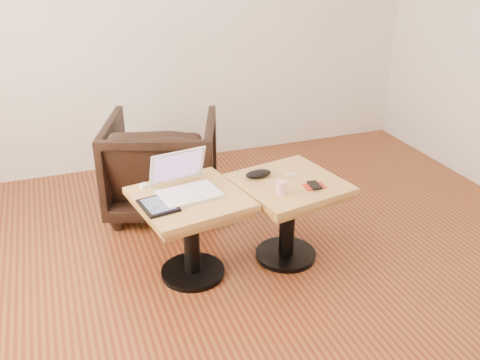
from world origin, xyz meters
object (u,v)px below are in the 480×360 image
object	(u,v)px
side_table_left	(190,216)
armchair	(162,165)
striped_cup	(281,188)
side_table_right	(288,201)
laptop	(185,185)

from	to	relation	value
side_table_left	armchair	world-z (taller)	armchair
side_table_left	striped_cup	distance (m)	0.56
side_table_left	armchair	xyz separation A→B (m)	(0.03, 0.90, -0.05)
striped_cup	armchair	size ratio (longest dim) A/B	0.10
side_table_left	striped_cup	size ratio (longest dim) A/B	8.42
side_table_left	armchair	distance (m)	0.90
side_table_left	side_table_right	distance (m)	0.62
side_table_left	laptop	xyz separation A→B (m)	(-0.01, 0.05, 0.18)
laptop	armchair	xyz separation A→B (m)	(0.04, 0.85, -0.23)
side_table_right	armchair	bearing A→B (deg)	111.19
side_table_left	side_table_right	size ratio (longest dim) A/B	0.99
side_table_right	armchair	size ratio (longest dim) A/B	0.89
laptop	striped_cup	world-z (taller)	laptop
striped_cup	armchair	world-z (taller)	armchair
side_table_right	laptop	bearing A→B (deg)	162.01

